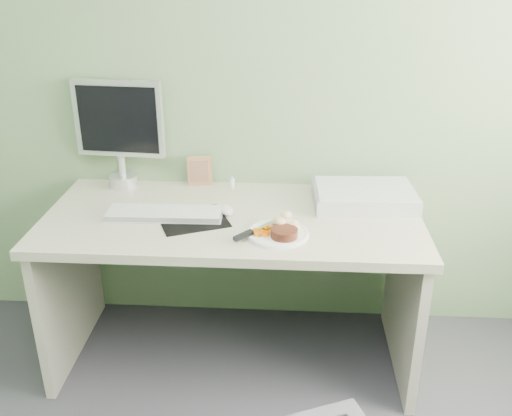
# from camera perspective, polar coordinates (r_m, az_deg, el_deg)

# --- Properties ---
(wall_back) EXTENTS (3.50, 0.00, 3.50)m
(wall_back) POSITION_cam_1_polar(r_m,az_deg,el_deg) (2.60, -1.77, 15.34)
(wall_back) COLOR #6A865E
(wall_back) RESTS_ON floor
(desk) EXTENTS (1.60, 0.75, 0.73)m
(desk) POSITION_cam_1_polar(r_m,az_deg,el_deg) (2.51, -2.31, -4.51)
(desk) COLOR beige
(desk) RESTS_ON floor
(plate) EXTENTS (0.24, 0.24, 0.01)m
(plate) POSITION_cam_1_polar(r_m,az_deg,el_deg) (2.25, 2.20, -2.62)
(plate) COLOR white
(plate) RESTS_ON desk
(steak) EXTENTS (0.13, 0.13, 0.03)m
(steak) POSITION_cam_1_polar(r_m,az_deg,el_deg) (2.21, 2.84, -2.51)
(steak) COLOR black
(steak) RESTS_ON plate
(potato_pile) EXTENTS (0.13, 0.11, 0.06)m
(potato_pile) POSITION_cam_1_polar(r_m,az_deg,el_deg) (2.27, 3.14, -1.33)
(potato_pile) COLOR tan
(potato_pile) RESTS_ON plate
(carrot_heap) EXTENTS (0.07, 0.06, 0.04)m
(carrot_heap) POSITION_cam_1_polar(r_m,az_deg,el_deg) (2.23, 0.54, -2.14)
(carrot_heap) COLOR orange
(carrot_heap) RESTS_ON plate
(steak_knife) EXTENTS (0.17, 0.20, 0.02)m
(steak_knife) POSITION_cam_1_polar(r_m,az_deg,el_deg) (2.22, -0.54, -2.44)
(steak_knife) COLOR silver
(steak_knife) RESTS_ON plate
(mousepad) EXTENTS (0.34, 0.33, 0.00)m
(mousepad) POSITION_cam_1_polar(r_m,az_deg,el_deg) (2.39, -6.33, -1.15)
(mousepad) COLOR black
(mousepad) RESTS_ON desk
(keyboard) EXTENTS (0.48, 0.15, 0.02)m
(keyboard) POSITION_cam_1_polar(r_m,az_deg,el_deg) (2.43, -9.13, -0.50)
(keyboard) COLOR white
(keyboard) RESTS_ON desk
(computer_mouse) EXTENTS (0.09, 0.11, 0.03)m
(computer_mouse) POSITION_cam_1_polar(r_m,az_deg,el_deg) (2.43, -2.98, -0.21)
(computer_mouse) COLOR white
(computer_mouse) RESTS_ON desk
(photo_frame) EXTENTS (0.12, 0.03, 0.14)m
(photo_frame) POSITION_cam_1_polar(r_m,az_deg,el_deg) (2.72, -5.65, 3.71)
(photo_frame) COLOR #956445
(photo_frame) RESTS_ON desk
(eyedrop_bottle) EXTENTS (0.02, 0.02, 0.07)m
(eyedrop_bottle) POSITION_cam_1_polar(r_m,az_deg,el_deg) (2.69, -2.39, 2.56)
(eyedrop_bottle) COLOR white
(eyedrop_bottle) RESTS_ON desk
(scanner) EXTENTS (0.46, 0.32, 0.07)m
(scanner) POSITION_cam_1_polar(r_m,az_deg,el_deg) (2.56, 10.75, 1.11)
(scanner) COLOR silver
(scanner) RESTS_ON desk
(monitor) EXTENTS (0.42, 0.13, 0.50)m
(monitor) POSITION_cam_1_polar(r_m,az_deg,el_deg) (2.72, -13.52, 7.80)
(monitor) COLOR silver
(monitor) RESTS_ON desk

